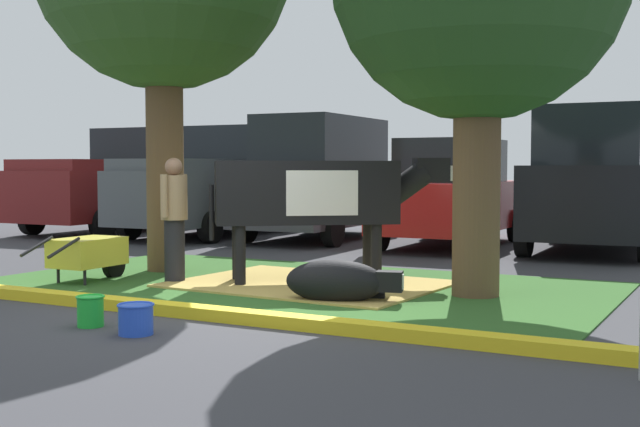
# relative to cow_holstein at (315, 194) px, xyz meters

# --- Properties ---
(ground_plane) EXTENTS (80.00, 80.00, 0.00)m
(ground_plane) POSITION_rel_cow_holstein_xyz_m (0.02, -2.24, -1.16)
(ground_plane) COLOR #38383D
(grass_island) EXTENTS (7.71, 4.39, 0.02)m
(grass_island) POSITION_rel_cow_holstein_xyz_m (-0.14, -0.33, -1.15)
(grass_island) COLOR #2D5B23
(grass_island) RESTS_ON ground
(curb_yellow) EXTENTS (8.91, 0.24, 0.12)m
(curb_yellow) POSITION_rel_cow_holstein_xyz_m (-0.14, -2.68, -1.10)
(curb_yellow) COLOR yellow
(curb_yellow) RESTS_ON ground
(hay_bedding) EXTENTS (3.33, 2.58, 0.04)m
(hay_bedding) POSITION_rel_cow_holstein_xyz_m (0.06, -0.27, -1.13)
(hay_bedding) COLOR tan
(hay_bedding) RESTS_ON ground
(cow_holstein) EXTENTS (2.70, 2.22, 1.61)m
(cow_holstein) POSITION_rel_cow_holstein_xyz_m (0.00, 0.00, 0.00)
(cow_holstein) COLOR black
(cow_holstein) RESTS_ON ground
(calf_lying) EXTENTS (1.33, 0.77, 0.48)m
(calf_lying) POSITION_rel_cow_holstein_xyz_m (0.97, -1.24, -0.92)
(calf_lying) COLOR black
(calf_lying) RESTS_ON ground
(person_handler) EXTENTS (0.34, 0.53, 1.61)m
(person_handler) POSITION_rel_cow_holstein_xyz_m (-1.56, -0.88, -0.29)
(person_handler) COLOR black
(person_handler) RESTS_ON ground
(wheelbarrow) EXTENTS (0.63, 1.60, 0.63)m
(wheelbarrow) POSITION_rel_cow_holstein_xyz_m (-2.61, -1.31, -0.77)
(wheelbarrow) COLOR gold
(wheelbarrow) RESTS_ON ground
(bucket_green) EXTENTS (0.27, 0.27, 0.29)m
(bucket_green) POSITION_rel_cow_holstein_xyz_m (-0.47, -3.51, -1.00)
(bucket_green) COLOR green
(bucket_green) RESTS_ON ground
(bucket_blue) EXTENTS (0.33, 0.33, 0.28)m
(bucket_blue) POSITION_rel_cow_holstein_xyz_m (0.15, -3.60, -1.01)
(bucket_blue) COLOR blue
(bucket_blue) RESTS_ON ground
(pickup_truck_black) EXTENTS (2.37, 5.47, 2.42)m
(pickup_truck_black) POSITION_rel_cow_holstein_xyz_m (-8.23, 5.63, -0.04)
(pickup_truck_black) COLOR maroon
(pickup_truck_black) RESTS_ON ground
(pickup_truck_maroon) EXTENTS (2.37, 5.47, 2.42)m
(pickup_truck_maroon) POSITION_rel_cow_holstein_xyz_m (-5.52, 5.73, -0.04)
(pickup_truck_maroon) COLOR #4C5156
(pickup_truck_maroon) RESTS_ON ground
(suv_dark_grey) EXTENTS (2.25, 4.67, 2.52)m
(suv_dark_grey) POSITION_rel_cow_holstein_xyz_m (-3.00, 5.83, 0.11)
(suv_dark_grey) COLOR #3D3D42
(suv_dark_grey) RESTS_ON ground
(sedan_red) EXTENTS (2.15, 4.46, 2.02)m
(sedan_red) POSITION_rel_cow_holstein_xyz_m (-0.12, 5.64, -0.17)
(sedan_red) COLOR red
(sedan_red) RESTS_ON ground
(suv_black) EXTENTS (2.25, 4.67, 2.52)m
(suv_black) POSITION_rel_cow_holstein_xyz_m (2.47, 5.94, 0.11)
(suv_black) COLOR black
(suv_black) RESTS_ON ground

